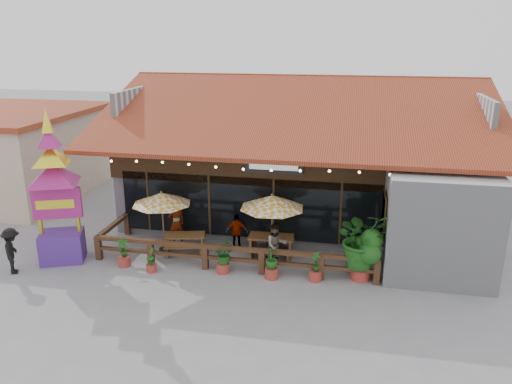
% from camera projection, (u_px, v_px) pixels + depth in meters
% --- Properties ---
extents(ground, '(100.00, 100.00, 0.00)m').
position_uv_depth(ground, '(279.00, 269.00, 17.39)').
color(ground, gray).
rests_on(ground, ground).
extents(restaurant_building, '(15.50, 14.73, 6.09)m').
position_uv_depth(restaurant_building, '(306.00, 162.00, 22.85)').
color(restaurant_building, '#B7B7BC').
rests_on(restaurant_building, ground).
extents(patio_railing, '(10.00, 2.60, 0.92)m').
position_uv_depth(patio_railing, '(214.00, 250.00, 17.37)').
color(patio_railing, '#4C2F1B').
rests_on(patio_railing, ground).
extents(neighbor_building, '(8.40, 8.40, 4.22)m').
position_uv_depth(neighbor_building, '(3.00, 152.00, 25.10)').
color(neighbor_building, beige).
rests_on(neighbor_building, ground).
extents(umbrella_left, '(2.45, 2.45, 2.34)m').
position_uv_depth(umbrella_left, '(162.00, 199.00, 18.27)').
color(umbrella_left, brown).
rests_on(umbrella_left, ground).
extents(umbrella_right, '(2.94, 2.94, 2.48)m').
position_uv_depth(umbrella_right, '(272.00, 202.00, 17.53)').
color(umbrella_right, brown).
rests_on(umbrella_right, ground).
extents(picnic_table_left, '(1.72, 1.57, 0.70)m').
position_uv_depth(picnic_table_left, '(185.00, 240.00, 18.57)').
color(picnic_table_left, brown).
rests_on(picnic_table_left, ground).
extents(picnic_table_right, '(1.70, 1.49, 0.79)m').
position_uv_depth(picnic_table_right, '(271.00, 242.00, 18.22)').
color(picnic_table_right, brown).
rests_on(picnic_table_right, ground).
extents(thai_sign_tower, '(2.82, 2.82, 5.90)m').
position_uv_depth(thai_sign_tower, '(54.00, 177.00, 17.08)').
color(thai_sign_tower, '#4C2589').
rests_on(thai_sign_tower, ground).
extents(tropical_plant, '(2.23, 2.10, 2.46)m').
position_uv_depth(tropical_plant, '(363.00, 240.00, 16.24)').
color(tropical_plant, '#9B332A').
rests_on(tropical_plant, ground).
extents(diner_a, '(0.76, 0.72, 1.75)m').
position_uv_depth(diner_a, '(176.00, 223.00, 19.16)').
color(diner_a, '#3A2612').
rests_on(diner_a, ground).
extents(diner_b, '(0.94, 0.86, 1.56)m').
position_uv_depth(diner_b, '(276.00, 245.00, 17.40)').
color(diner_b, '#3A2612').
rests_on(diner_b, ground).
extents(diner_c, '(0.85, 0.39, 1.41)m').
position_uv_depth(diner_c, '(237.00, 232.00, 18.76)').
color(diner_c, '#3A2612').
rests_on(diner_c, ground).
extents(pedestrian, '(1.05, 1.21, 1.62)m').
position_uv_depth(pedestrian, '(12.00, 251.00, 16.86)').
color(pedestrian, black).
rests_on(pedestrian, ground).
extents(planter_a, '(0.44, 0.43, 1.05)m').
position_uv_depth(planter_a, '(124.00, 254.00, 17.46)').
color(planter_a, '#9B332A').
rests_on(planter_a, ground).
extents(planter_b, '(0.35, 0.35, 0.87)m').
position_uv_depth(planter_b, '(151.00, 261.00, 17.04)').
color(planter_b, '#9B332A').
rests_on(planter_b, ground).
extents(planter_c, '(0.85, 0.85, 1.07)m').
position_uv_depth(planter_c, '(223.00, 257.00, 16.91)').
color(planter_c, '#9B332A').
rests_on(planter_c, ground).
extents(planter_d, '(0.59, 0.59, 1.11)m').
position_uv_depth(planter_d, '(272.00, 263.00, 16.55)').
color(planter_d, '#9B332A').
rests_on(planter_d, ground).
extents(planter_e, '(0.43, 0.44, 1.03)m').
position_uv_depth(planter_e, '(316.00, 269.00, 16.42)').
color(planter_e, '#9B332A').
rests_on(planter_e, ground).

